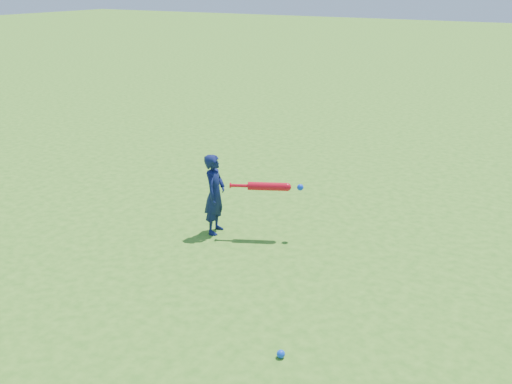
# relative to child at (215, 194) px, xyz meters

# --- Properties ---
(ground) EXTENTS (80.00, 80.00, 0.00)m
(ground) POSITION_rel_child_xyz_m (-0.66, -0.53, -0.50)
(ground) COLOR #37761C
(ground) RESTS_ON ground
(child) EXTENTS (0.31, 0.41, 1.00)m
(child) POSITION_rel_child_xyz_m (0.00, 0.00, 0.00)
(child) COLOR #0E1644
(child) RESTS_ON ground
(ground_ball_blue) EXTENTS (0.07, 0.07, 0.07)m
(ground_ball_blue) POSITION_rel_child_xyz_m (1.87, -1.81, -0.46)
(ground_ball_blue) COLOR blue
(ground_ball_blue) RESTS_ON ground
(bat_swing) EXTENTS (0.81, 0.43, 0.10)m
(bat_swing) POSITION_rel_child_xyz_m (0.64, 0.24, 0.14)
(bat_swing) COLOR red
(bat_swing) RESTS_ON ground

